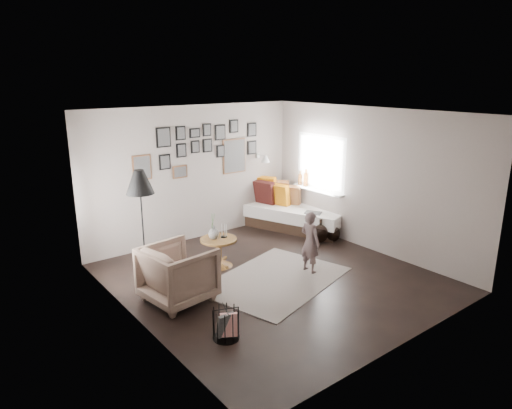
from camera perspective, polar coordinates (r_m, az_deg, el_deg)
ground at (r=7.39m, az=2.09°, el=-9.14°), size 4.80×4.80×0.00m
wall_back at (r=8.87m, az=-7.81°, el=3.83°), size 4.50×0.00×4.50m
wall_front at (r=5.42m, az=18.74°, el=-4.64°), size 4.50×0.00×4.50m
wall_left at (r=5.82m, az=-15.07°, el=-2.92°), size 0.00×4.80×4.80m
wall_right at (r=8.53m, az=13.90°, el=3.03°), size 0.00×4.80×4.80m
ceiling at (r=6.73m, az=2.32°, el=11.39°), size 4.80×4.80×0.00m
door_left at (r=6.98m, az=-18.69°, el=-2.28°), size 0.00×2.14×2.14m
window_right at (r=9.42m, az=7.11°, el=2.26°), size 0.15×1.32×1.30m
gallery_wall at (r=8.92m, az=-6.25°, el=6.84°), size 2.74×0.03×1.08m
wall_sconce at (r=9.48m, az=1.13°, el=5.74°), size 0.18×0.36×0.16m
rug at (r=7.32m, az=2.44°, el=-9.35°), size 2.58×2.11×0.01m
pedestal_table at (r=7.78m, az=-4.67°, el=-6.08°), size 0.62×0.62×0.49m
vase at (r=7.62m, az=-5.32°, el=-3.39°), size 0.18×0.18×0.44m
candles at (r=7.70m, az=-4.04°, el=-3.32°), size 0.11×0.11×0.23m
daybed at (r=9.69m, az=4.62°, el=-1.00°), size 1.58×2.28×1.04m
magazine_on_daybed at (r=9.16m, az=7.15°, el=-1.03°), size 0.36×0.39×0.02m
armchair at (r=6.63m, az=-9.70°, el=-8.52°), size 1.01×0.99×0.82m
armchair_cushion at (r=6.65m, az=-9.70°, el=-7.78°), size 0.41×0.42×0.17m
floor_lamp at (r=6.93m, az=-14.31°, el=2.21°), size 0.42×0.42×1.79m
magazine_basket at (r=5.77m, az=-3.75°, el=-14.65°), size 0.41×0.41×0.40m
demijohn_large at (r=8.91m, az=8.03°, el=-3.61°), size 0.31×0.31×0.47m
demijohn_small at (r=9.00m, az=9.62°, el=-3.61°), size 0.27×0.27×0.42m
child at (r=7.47m, az=6.78°, el=-4.71°), size 0.28×0.39×1.03m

